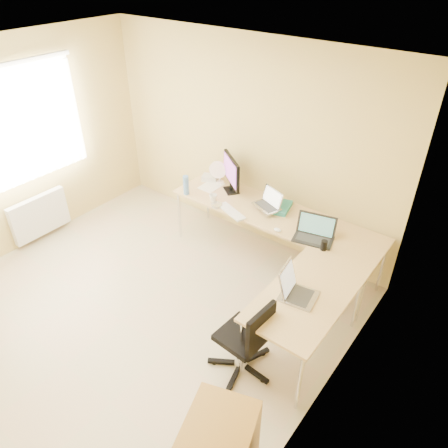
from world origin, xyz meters
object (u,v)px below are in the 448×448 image
Objects in this scene: desk_return at (303,322)px; laptop_return at (300,287)px; water_bottle at (186,185)px; desk_fan at (220,173)px; keyboard at (231,212)px; laptop_center at (267,199)px; laptop_black at (314,230)px; monitor at (231,174)px; office_chair at (242,330)px; mug at (213,198)px; desk_main at (272,238)px.

laptop_return is (-0.05, -0.08, 0.49)m from desk_return.
desk_return is at bearing -18.49° from water_bottle.
water_bottle is at bearing -125.43° from desk_fan.
keyboard is at bearing 0.00° from water_bottle.
laptop_black is at bearing 6.42° from laptop_center.
monitor is 2.19m from office_chair.
water_bottle is (-2.10, 0.70, 0.49)m from desk_return.
desk_fan reaches higher than mug.
laptop_black is at bearing 94.55° from office_chair.
laptop_black reaches higher than laptop_return.
desk_return is 2.12m from monitor.
mug is 0.34× the size of desk_fan.
water_bottle is 2.20m from laptop_return.
keyboard is 0.76m from desk_fan.
laptop_black is 1.37m from mug.
laptop_return is (0.31, -0.87, -0.01)m from laptop_black.
monitor is 2.18× the size of water_bottle.
water_bottle is at bearing -143.70° from laptop_center.
monitor is 0.59m from water_bottle.
laptop_black is (1.34, -0.32, -0.10)m from monitor.
water_bottle is at bearing -160.57° from keyboard.
mug is at bearing -163.20° from desk_main.
desk_return is 13.34× the size of mug.
office_chair reaches higher than desk_main.
desk_fan is 2.40m from office_chair.
mug is at bearing -57.88° from monitor.
office_chair is at bearing -67.51° from desk_main.
laptop_center is 1.73m from office_chair.
water_bottle is at bearing -165.20° from desk_main.
desk_main is at bearing 55.23° from keyboard.
water_bottle is at bearing 169.38° from laptop_black.
laptop_return is at bearing -20.75° from water_bottle.
mug is 0.26× the size of laptop_return.
monitor is 1.66× the size of laptop_center.
keyboard reaches higher than desk_return.
desk_return is 5.13× the size of water_bottle.
desk_fan is (-0.88, 0.22, -0.02)m from laptop_center.
desk_return is 0.50m from laptop_return.
laptop_black is 0.93m from laptop_return.
desk_main is at bearing 14.80° from water_bottle.
desk_main is 1.67m from office_chair.
desk_fan reaches higher than desk_return.
desk_fan is (-1.59, 0.40, 0.01)m from laptop_black.
monitor is (-1.70, 1.12, 0.60)m from desk_return.
desk_fan reaches higher than water_bottle.
laptop_center is 1.48m from laptop_return.
desk_fan is (-1.95, 1.20, 0.51)m from desk_return.
office_chair is at bearing -65.69° from desk_fan.
water_bottle reaches higher than keyboard.
keyboard is at bearing 171.48° from laptop_black.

